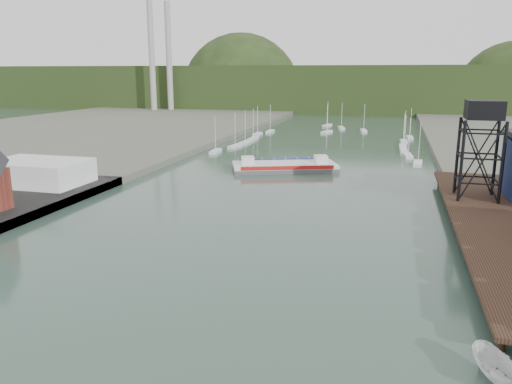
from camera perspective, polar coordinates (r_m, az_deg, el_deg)
The scene contains 9 objects.
ground at distance 42.58m, azimuth -18.33°, elevation -19.16°, with size 600.00×600.00×0.00m, color #294036.
east_pier at distance 78.68m, azimuth 26.44°, elevation -3.10°, with size 14.00×70.00×2.45m.
white_shed at distance 104.31m, azimuth -23.63°, elevation 2.10°, with size 18.00×12.00×4.50m, color silver.
lift_tower at distance 88.61m, azimuth 24.58°, elevation 7.90°, with size 6.50×6.50×16.00m.
marina_sailboats at distance 170.50m, azimuth 8.22°, elevation 5.95°, with size 57.71×92.65×0.90m.
smokestacks at distance 291.12m, azimuth -10.86°, elevation 14.81°, with size 11.20×8.20×60.00m.
distant_hills at distance 331.79m, azimuth 11.27°, elevation 11.22°, with size 500.00×120.00×80.00m.
chain_ferry at distance 117.16m, azimuth 3.27°, elevation 2.95°, with size 25.86×17.58×3.46m.
motorboat at distance 42.64m, azimuth 26.16°, elevation -17.99°, with size 2.33×6.21×2.40m, color silver.
Camera 1 is at (21.19, -29.26, 22.54)m, focal length 35.00 mm.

